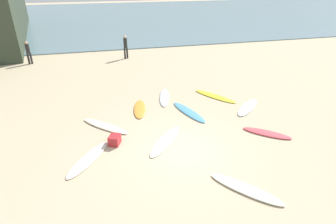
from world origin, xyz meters
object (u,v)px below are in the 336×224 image
Objects in this scene: surfboard_2 at (246,189)px; beach_cooler at (115,140)px; surfboard_9 at (165,141)px; surfboard_0 at (248,107)px; surfboard_4 at (189,112)px; surfboard_3 at (140,109)px; surfboard_5 at (267,133)px; beachgoer_mid at (126,46)px; surfboard_6 at (105,126)px; surfboard_1 at (88,159)px; beachgoer_near at (28,51)px; surfboard_7 at (215,96)px; surfboard_8 at (164,97)px.

beach_cooler is at bearing -84.35° from surfboard_2.
surfboard_9 is (-1.78, 3.26, -0.01)m from surfboard_2.
beach_cooler reaches higher than surfboard_0.
surfboard_4 is 5.16× the size of beach_cooler.
surfboard_5 is (4.81, -3.55, 0.00)m from surfboard_3.
surfboard_6 is at bearing -121.76° from beachgoer_mid.
surfboard_9 is at bearing -102.01° from surfboard_2.
beachgoer_near is at bearing 142.86° from surfboard_1.
surfboard_9 is at bearing 131.41° from beachgoer_near.
surfboard_7 is at bearing -161.03° from surfboard_4.
beach_cooler is at bearing -150.46° from surfboard_9.
surfboard_7 is at bearing 16.87° from surfboard_3.
surfboard_1 is 7.79m from surfboard_7.
surfboard_2 is at bearing 131.15° from beachgoer_near.
surfboard_0 is 11.38m from beachgoer_mid.
surfboard_3 is 0.80× the size of surfboard_7.
surfboard_5 is 6.27m from beach_cooler.
surfboard_0 is 5.37m from surfboard_3.
surfboard_8 is (3.93, 4.66, 0.01)m from surfboard_1.
surfboard_4 is at bearing 91.31° from surfboard_9.
beach_cooler is at bearing -107.34° from surfboard_3.
surfboard_6 is 6.21m from surfboard_7.
surfboard_4 is at bearing 142.21° from beachgoer_near.
surfboard_2 is (4.77, -2.78, 0.01)m from surfboard_1.
beachgoer_mid is at bearing -17.40° from surfboard_0.
surfboard_4 is 1.26× the size of surfboard_5.
surfboard_2 is 18.15m from beachgoer_near.
surfboard_2 is at bearing 73.59° from surfboard_4.
surfboard_0 is 0.97× the size of surfboard_1.
surfboard_4 reaches higher than surfboard_1.
surfboard_4 is at bearing -129.60° from surfboard_2.
surfboard_6 is (-4.07, 5.03, -0.00)m from surfboard_2.
surfboard_9 is (0.56, -3.09, -0.01)m from surfboard_3.
beach_cooler is (1.01, 0.81, 0.16)m from surfboard_1.
surfboard_1 is at bearing -152.31° from surfboard_6.
surfboard_2 is 3.72m from surfboard_9.
surfboard_8 is (-3.30, 4.64, -0.00)m from surfboard_5.
beachgoer_near is at bearing 5.45° from surfboard_0.
surfboard_0 is 6.86m from beach_cooler.
beach_cooler is at bearing -122.64° from surfboard_6.
surfboard_9 is (-3.63, -3.63, -0.00)m from surfboard_7.
beachgoer_mid is (-3.84, 8.57, 0.97)m from surfboard_7.
surfboard_1 is 6.10m from surfboard_8.
surfboard_7 is at bearing 152.17° from beachgoer_near.
surfboard_8 is at bearing 16.56° from surfboard_0.
surfboard_3 is at bearing 50.04° from surfboard_8.
surfboard_6 is 2.89m from surfboard_9.
surfboard_8 is at bearing 134.64° from surfboard_7.
surfboard_0 reaches higher than surfboard_8.
surfboard_9 is at bearing 44.16° from surfboard_1.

